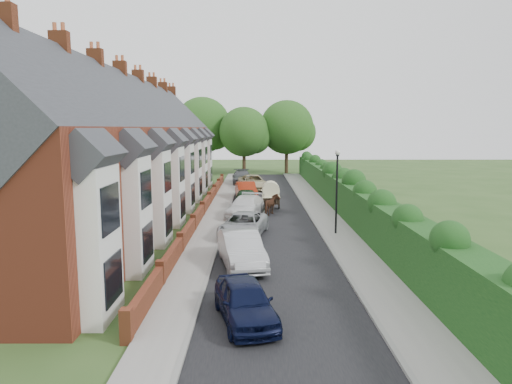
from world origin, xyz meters
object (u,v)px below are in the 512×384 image
car_navy (245,301)px  car_beige (253,182)px  car_silver_a (241,249)px  car_silver_b (244,225)px  horse_cart (271,194)px  lamppost (337,181)px  car_green (247,199)px  car_red (246,190)px  horse (272,205)px  car_grey (242,177)px  car_white (246,207)px

car_navy → car_beige: bearing=76.0°
car_navy → car_silver_a: 6.21m
car_silver_a → car_silver_b: 5.86m
car_silver_b → horse_cart: (1.93, 8.75, 0.60)m
lamppost → car_green: (-5.56, 9.25, -2.53)m
car_green → car_beige: bearing=84.1°
car_red → horse_cart: size_ratio=1.47×
car_silver_a → horse: (1.89, 12.67, -0.05)m
car_silver_b → car_grey: (-0.83, 25.74, 0.08)m
car_silver_b → lamppost: bearing=13.9°
car_silver_b → car_red: 14.59m
lamppost → car_beige: lamppost is taller
car_white → horse_cart: horse_cart is taller
car_white → car_beige: bearing=101.9°
lamppost → car_navy: size_ratio=1.25×
car_silver_b → horse_cart: 8.98m
horse → horse_cart: size_ratio=0.56×
car_white → horse: 2.10m
car_beige → lamppost: bearing=-85.1°
car_silver_b → car_navy: bearing=-77.9°
lamppost → car_silver_b: 6.15m
car_silver_a → horse_cart: horse_cart is taller
car_white → horse_cart: size_ratio=1.65×
car_green → car_red: bearing=88.0°
car_navy → car_white: (-0.33, 17.99, 0.06)m
car_silver_b → car_green: (0.01, 9.58, 0.05)m
car_red → car_grey: size_ratio=0.87×
lamppost → car_white: 8.28m
car_grey → car_green: bearing=-90.5°
car_white → car_red: 8.65m
car_navy → car_white: 18.00m
car_grey → car_red: bearing=-89.9°
car_red → horse: size_ratio=2.61×
car_green → horse: (1.91, -2.77, -0.00)m
car_beige → horse: (1.48, -13.93, -0.02)m
horse_cart → horse: bearing=-90.0°
car_grey → horse_cart: size_ratio=1.70×
lamppost → car_grey: bearing=104.1°
car_green → car_red: (-0.15, 5.00, 0.01)m
lamppost → car_green: size_ratio=1.15×
lamppost → car_green: bearing=121.0°
car_silver_a → car_white: 11.80m
car_silver_b → horse: horse is taller
car_silver_a → car_red: 20.45m
car_silver_b → car_red: car_red is taller
lamppost → car_green: 11.08m
car_silver_a → horse_cart: 14.74m
car_red → car_beige: bearing=77.0°
horse → horse_cart: 2.02m
lamppost → horse: bearing=119.4°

